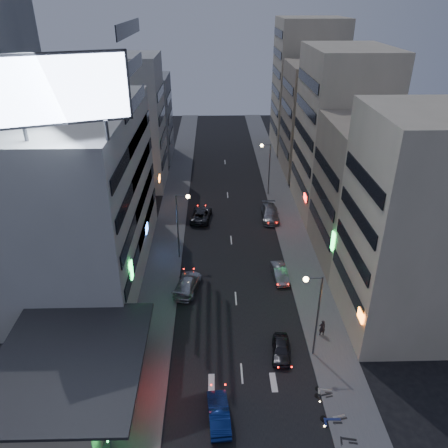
{
  "coord_description": "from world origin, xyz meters",
  "views": [
    {
      "loc": [
        -2.12,
        -21.96,
        27.69
      ],
      "look_at": [
        -1.09,
        19.09,
        5.97
      ],
      "focal_mm": 35.0,
      "sensor_mm": 36.0,
      "label": 1
    }
  ],
  "objects_px": {
    "parked_car_right_mid": "(280,273)",
    "parked_car_right_far": "(270,213)",
    "parked_car_left": "(201,214)",
    "person": "(322,328)",
    "scooter_black_a": "(358,434)",
    "scooter_blue": "(342,413)",
    "scooter_black_b": "(331,388)",
    "scooter_silver_b": "(333,385)",
    "road_car_blue": "(219,413)",
    "parked_car_right_near": "(281,349)",
    "scooter_silver_a": "(345,409)",
    "road_car_silver": "(188,284)"
  },
  "relations": [
    {
      "from": "person",
      "to": "scooter_blue",
      "type": "relative_size",
      "value": 0.89
    },
    {
      "from": "parked_car_right_mid",
      "to": "person",
      "type": "xyz_separation_m",
      "value": [
        2.56,
        -9.2,
        0.27
      ]
    },
    {
      "from": "parked_car_right_far",
      "to": "road_car_silver",
      "type": "bearing_deg",
      "value": -121.44
    },
    {
      "from": "scooter_blue",
      "to": "scooter_black_b",
      "type": "xyz_separation_m",
      "value": [
        -0.19,
        2.33,
        -0.07
      ]
    },
    {
      "from": "parked_car_left",
      "to": "road_car_blue",
      "type": "height_order",
      "value": "parked_car_left"
    },
    {
      "from": "scooter_black_b",
      "to": "parked_car_right_near",
      "type": "bearing_deg",
      "value": 25.93
    },
    {
      "from": "person",
      "to": "scooter_black_b",
      "type": "height_order",
      "value": "person"
    },
    {
      "from": "parked_car_left",
      "to": "person",
      "type": "bearing_deg",
      "value": 122.87
    },
    {
      "from": "parked_car_right_mid",
      "to": "parked_car_right_far",
      "type": "xyz_separation_m",
      "value": [
        0.63,
        14.31,
        0.14
      ]
    },
    {
      "from": "scooter_blue",
      "to": "parked_car_right_mid",
      "type": "bearing_deg",
      "value": 8.2
    },
    {
      "from": "parked_car_right_near",
      "to": "scooter_silver_b",
      "type": "height_order",
      "value": "parked_car_right_near"
    },
    {
      "from": "scooter_black_b",
      "to": "parked_car_left",
      "type": "bearing_deg",
      "value": 7.51
    },
    {
      "from": "parked_car_right_mid",
      "to": "road_car_silver",
      "type": "distance_m",
      "value": 10.15
    },
    {
      "from": "road_car_silver",
      "to": "scooter_black_a",
      "type": "distance_m",
      "value": 21.91
    },
    {
      "from": "person",
      "to": "scooter_silver_a",
      "type": "height_order",
      "value": "person"
    },
    {
      "from": "parked_car_left",
      "to": "scooter_black_b",
      "type": "distance_m",
      "value": 31.95
    },
    {
      "from": "scooter_black_a",
      "to": "scooter_black_b",
      "type": "xyz_separation_m",
      "value": [
        -0.88,
        4.05,
        -0.02
      ]
    },
    {
      "from": "person",
      "to": "scooter_blue",
      "type": "distance_m",
      "value": 8.86
    },
    {
      "from": "road_car_silver",
      "to": "scooter_black_a",
      "type": "relative_size",
      "value": 3.14
    },
    {
      "from": "scooter_blue",
      "to": "parked_car_left",
      "type": "bearing_deg",
      "value": 20.43
    },
    {
      "from": "person",
      "to": "scooter_silver_a",
      "type": "bearing_deg",
      "value": 82.59
    },
    {
      "from": "road_car_silver",
      "to": "scooter_black_a",
      "type": "height_order",
      "value": "road_car_silver"
    },
    {
      "from": "road_car_blue",
      "to": "person",
      "type": "xyz_separation_m",
      "value": [
        9.5,
        8.66,
        0.24
      ]
    },
    {
      "from": "scooter_black_b",
      "to": "road_car_blue",
      "type": "bearing_deg",
      "value": 91.66
    },
    {
      "from": "road_car_blue",
      "to": "person",
      "type": "height_order",
      "value": "person"
    },
    {
      "from": "scooter_silver_a",
      "to": "parked_car_right_mid",
      "type": "bearing_deg",
      "value": -3.2
    },
    {
      "from": "scooter_black_a",
      "to": "scooter_silver_a",
      "type": "height_order",
      "value": "scooter_black_a"
    },
    {
      "from": "person",
      "to": "scooter_black_a",
      "type": "distance_m",
      "value": 10.56
    },
    {
      "from": "road_car_blue",
      "to": "road_car_silver",
      "type": "bearing_deg",
      "value": -83.89
    },
    {
      "from": "parked_car_left",
      "to": "scooter_black_b",
      "type": "relative_size",
      "value": 3.38
    },
    {
      "from": "parked_car_right_mid",
      "to": "road_car_blue",
      "type": "height_order",
      "value": "road_car_blue"
    },
    {
      "from": "parked_car_left",
      "to": "road_car_blue",
      "type": "relative_size",
      "value": 1.28
    },
    {
      "from": "parked_car_right_near",
      "to": "parked_car_right_far",
      "type": "height_order",
      "value": "parked_car_right_far"
    },
    {
      "from": "scooter_blue",
      "to": "scooter_silver_a",
      "type": "bearing_deg",
      "value": -46.17
    },
    {
      "from": "parked_car_right_mid",
      "to": "scooter_black_b",
      "type": "xyz_separation_m",
      "value": [
        1.83,
        -15.7,
        -0.06
      ]
    },
    {
      "from": "parked_car_right_near",
      "to": "parked_car_right_mid",
      "type": "height_order",
      "value": "parked_car_right_mid"
    },
    {
      "from": "scooter_silver_a",
      "to": "scooter_silver_b",
      "type": "relative_size",
      "value": 1.04
    },
    {
      "from": "scooter_black_b",
      "to": "scooter_silver_b",
      "type": "bearing_deg",
      "value": -46.69
    },
    {
      "from": "parked_car_right_far",
      "to": "scooter_silver_b",
      "type": "bearing_deg",
      "value": -85.57
    },
    {
      "from": "parked_car_right_far",
      "to": "scooter_silver_a",
      "type": "height_order",
      "value": "parked_car_right_far"
    },
    {
      "from": "parked_car_left",
      "to": "person",
      "type": "height_order",
      "value": "person"
    },
    {
      "from": "parked_car_left",
      "to": "parked_car_right_far",
      "type": "relative_size",
      "value": 0.98
    },
    {
      "from": "parked_car_right_mid",
      "to": "parked_car_right_far",
      "type": "distance_m",
      "value": 14.33
    },
    {
      "from": "parked_car_right_far",
      "to": "parked_car_right_near",
      "type": "bearing_deg",
      "value": -92.93
    },
    {
      "from": "parked_car_right_far",
      "to": "scooter_blue",
      "type": "distance_m",
      "value": 32.38
    },
    {
      "from": "parked_car_right_far",
      "to": "scooter_silver_a",
      "type": "xyz_separation_m",
      "value": [
        1.78,
        -32.0,
        -0.19
      ]
    },
    {
      "from": "parked_car_right_mid",
      "to": "road_car_silver",
      "type": "bearing_deg",
      "value": -173.22
    },
    {
      "from": "parked_car_left",
      "to": "scooter_black_a",
      "type": "height_order",
      "value": "parked_car_left"
    },
    {
      "from": "parked_car_right_far",
      "to": "scooter_silver_b",
      "type": "relative_size",
      "value": 3.5
    },
    {
      "from": "parked_car_right_near",
      "to": "scooter_black_b",
      "type": "height_order",
      "value": "parked_car_right_near"
    }
  ]
}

